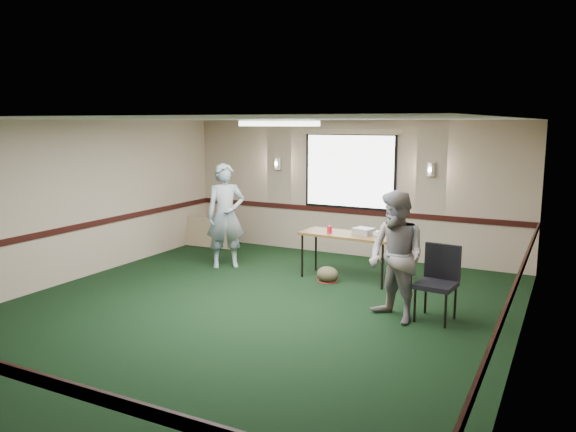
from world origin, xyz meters
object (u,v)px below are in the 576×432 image
at_px(person_left, 226,216).
at_px(person_right, 396,257).
at_px(projector, 364,231).
at_px(folding_table, 347,237).
at_px(conference_chair, 439,276).

distance_m(person_left, person_right, 3.86).
bearing_deg(projector, folding_table, -147.53).
bearing_deg(person_left, person_right, -59.94).
bearing_deg(folding_table, person_right, -47.30).
distance_m(folding_table, projector, 0.29).
xyz_separation_m(folding_table, person_left, (-2.30, -0.23, 0.22)).
height_order(projector, conference_chair, conference_chair).
bearing_deg(person_right, folding_table, 160.49).
xyz_separation_m(conference_chair, person_left, (-4.11, 1.01, 0.36)).
bearing_deg(projector, person_left, -158.08).
bearing_deg(folding_table, person_left, -171.06).
xyz_separation_m(projector, person_right, (1.05, -1.67, 0.04)).
bearing_deg(person_right, conference_chair, 65.91).
height_order(folding_table, person_left, person_left).
bearing_deg(person_right, projector, 153.15).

